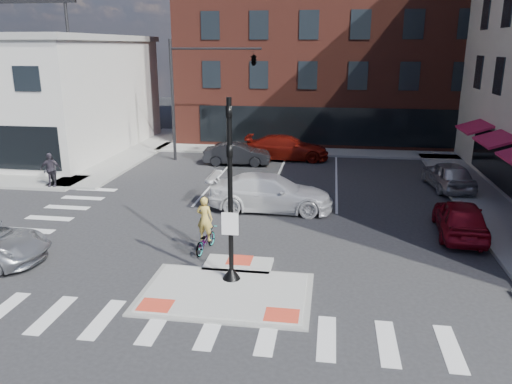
% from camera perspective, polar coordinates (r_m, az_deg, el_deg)
% --- Properties ---
extents(ground, '(120.00, 120.00, 0.00)m').
position_cam_1_polar(ground, '(16.62, -3.08, -10.80)').
color(ground, '#28282B').
rests_on(ground, ground).
extents(refuge_island, '(5.40, 4.65, 0.13)m').
position_cam_1_polar(refuge_island, '(16.37, -3.27, -11.05)').
color(refuge_island, gray).
rests_on(refuge_island, ground).
extents(sidewalk_nw, '(23.50, 20.50, 0.15)m').
position_cam_1_polar(sidewalk_nw, '(36.54, -24.52, 3.04)').
color(sidewalk_nw, gray).
rests_on(sidewalk_nw, ground).
extents(sidewalk_e, '(3.00, 24.00, 0.15)m').
position_cam_1_polar(sidewalk_e, '(26.72, 25.04, -1.53)').
color(sidewalk_e, gray).
rests_on(sidewalk_e, ground).
extents(sidewalk_n, '(26.00, 3.00, 0.15)m').
position_cam_1_polar(sidewalk_n, '(37.22, 8.37, 4.58)').
color(sidewalk_n, gray).
rests_on(sidewalk_n, ground).
extents(building_n, '(24.40, 18.40, 15.50)m').
position_cam_1_polar(building_n, '(46.45, 8.92, 16.47)').
color(building_n, '#56231B').
rests_on(building_n, ground).
extents(building_far_left, '(10.00, 12.00, 10.00)m').
position_cam_1_polar(building_far_left, '(66.88, 2.66, 14.16)').
color(building_far_left, slate).
rests_on(building_far_left, ground).
extents(building_far_right, '(12.00, 12.00, 12.00)m').
position_cam_1_polar(building_far_right, '(68.73, 14.06, 14.60)').
color(building_far_right, brown).
rests_on(building_far_right, ground).
extents(signal_pole, '(0.60, 0.60, 5.98)m').
position_cam_1_polar(signal_pole, '(16.05, -2.93, -2.66)').
color(signal_pole, black).
rests_on(signal_pole, refuge_island).
extents(mast_arm_signal, '(6.10, 2.24, 8.00)m').
position_cam_1_polar(mast_arm_signal, '(33.14, -2.85, 13.99)').
color(mast_arm_signal, black).
rests_on(mast_arm_signal, ground).
extents(red_sedan, '(2.15, 4.62, 1.53)m').
position_cam_1_polar(red_sedan, '(22.23, 22.31, -2.75)').
color(red_sedan, maroon).
rests_on(red_sedan, ground).
extents(white_pickup, '(5.93, 2.46, 1.71)m').
position_cam_1_polar(white_pickup, '(23.75, 1.68, -0.08)').
color(white_pickup, white).
rests_on(white_pickup, ground).
extents(bg_car_dark, '(4.42, 1.73, 1.43)m').
position_cam_1_polar(bg_car_dark, '(33.01, -2.17, 4.37)').
color(bg_car_dark, '#242529').
rests_on(bg_car_dark, ground).
extents(bg_car_silver, '(2.40, 4.76, 1.55)m').
position_cam_1_polar(bg_car_silver, '(29.20, 21.10, 1.79)').
color(bg_car_silver, '#B7B8BF').
rests_on(bg_car_silver, ground).
extents(bg_car_red, '(5.73, 2.42, 1.65)m').
position_cam_1_polar(bg_car_red, '(34.55, 3.57, 5.08)').
color(bg_car_red, maroon).
rests_on(bg_car_red, ground).
extents(cyclist, '(0.86, 1.79, 2.18)m').
position_cam_1_polar(cyclist, '(19.13, -5.84, -4.69)').
color(cyclist, '#3F3F44').
rests_on(cyclist, ground).
extents(pedestrian_a, '(1.08, 1.06, 1.75)m').
position_cam_1_polar(pedestrian_a, '(29.48, -22.42, 2.28)').
color(pedestrian_a, black).
rests_on(pedestrian_a, sidewalk_nw).
extents(pedestrian_b, '(1.17, 0.74, 1.86)m').
position_cam_1_polar(pedestrian_b, '(29.47, -22.43, 2.38)').
color(pedestrian_b, '#342E39').
rests_on(pedestrian_b, sidewalk_nw).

